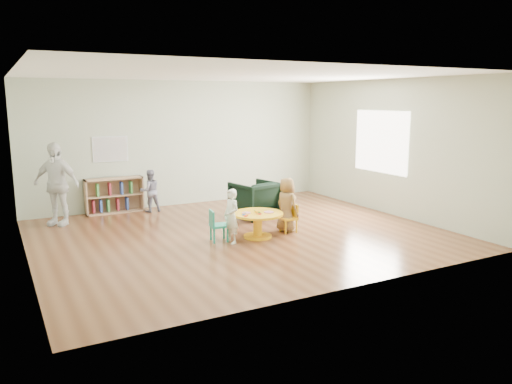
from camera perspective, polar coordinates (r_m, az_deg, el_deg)
room at (r=8.71m, az=-1.75°, el=7.29°), size 7.10×7.00×2.80m
activity_table at (r=8.72m, az=0.19°, el=-3.25°), size 0.89×0.89×0.49m
kid_chair_left at (r=8.51m, az=-4.51°, el=-3.74°), size 0.33×0.33×0.54m
kid_chair_right at (r=9.11m, az=3.95°, el=-2.87°), size 0.30×0.30×0.52m
bookshelf at (r=11.07m, az=-15.97°, el=-0.39°), size 1.20×0.30×0.75m
alphabet_poster at (r=11.05m, az=-16.31°, el=4.74°), size 0.74×0.01×0.54m
armchair at (r=10.17m, az=-0.14°, el=-0.86°), size 0.95×0.97×0.75m
child_left at (r=8.36m, az=-2.83°, el=-2.78°), size 0.27×0.37×0.92m
child_right at (r=9.08m, az=3.54°, el=-1.48°), size 0.41×0.54×1.00m
toddler at (r=10.92m, az=-12.03°, el=0.13°), size 0.45×0.35×0.92m
adult_caretaker at (r=10.24m, az=-21.88°, el=0.85°), size 0.97×0.90×1.60m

